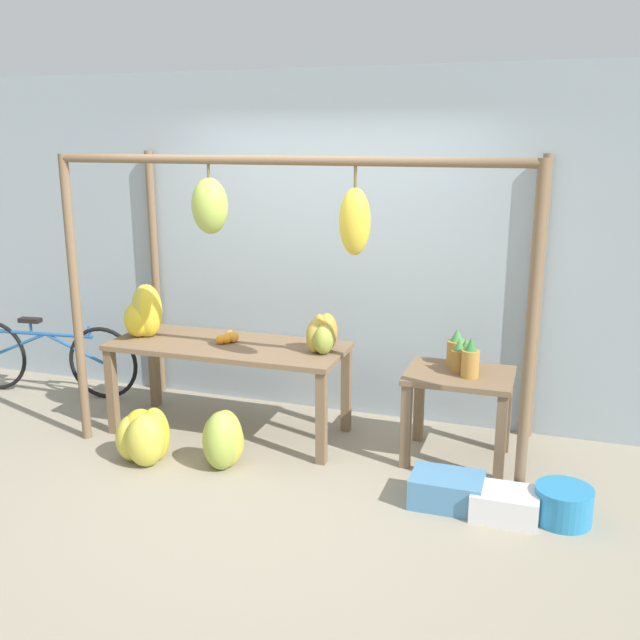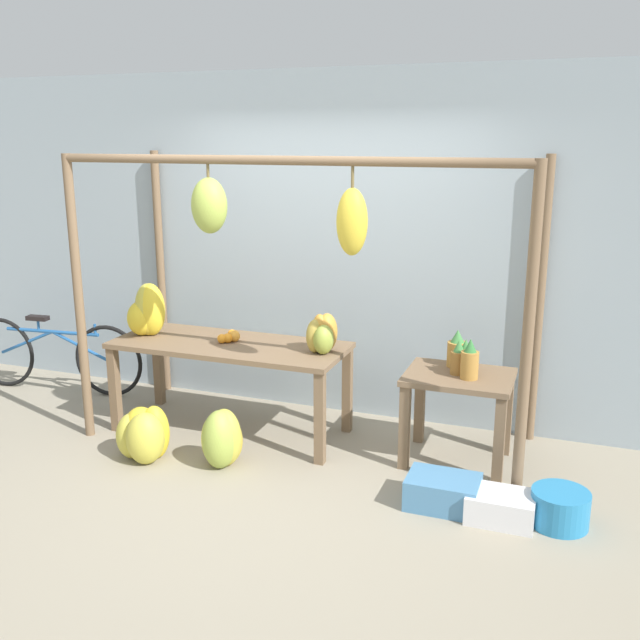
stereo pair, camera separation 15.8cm
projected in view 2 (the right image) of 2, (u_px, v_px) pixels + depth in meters
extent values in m
plane|color=gray|center=(261.00, 487.00, 4.78)|extent=(20.00, 20.00, 0.00)
cube|color=#99A8B2|center=(336.00, 247.00, 5.83)|extent=(8.00, 0.08, 2.80)
cylinder|color=brown|center=(79.00, 301.00, 5.35)|extent=(0.07, 0.07, 2.16)
cylinder|color=brown|center=(527.00, 343.00, 4.26)|extent=(0.07, 0.07, 2.16)
cylinder|color=brown|center=(161.00, 274.00, 6.37)|extent=(0.07, 0.07, 2.16)
cylinder|color=brown|center=(540.00, 303.00, 5.28)|extent=(0.07, 0.07, 2.16)
cylinder|color=brown|center=(275.00, 160.00, 4.54)|extent=(3.26, 0.06, 0.06)
cylinder|color=brown|center=(208.00, 171.00, 4.72)|extent=(0.02, 0.02, 0.09)
ellipsoid|color=#9EB247|center=(209.00, 206.00, 4.78)|extent=(0.25, 0.22, 0.37)
cylinder|color=brown|center=(353.00, 177.00, 4.39)|extent=(0.02, 0.02, 0.13)
ellipsoid|color=gold|center=(352.00, 222.00, 4.46)|extent=(0.20, 0.18, 0.42)
cube|color=brown|center=(229.00, 345.00, 5.52)|extent=(1.83, 0.73, 0.04)
cube|color=brown|center=(115.00, 389.00, 5.62)|extent=(0.07, 0.07, 0.69)
cube|color=brown|center=(320.00, 418.00, 5.04)|extent=(0.07, 0.07, 0.69)
cube|color=brown|center=(159.00, 366.00, 6.19)|extent=(0.07, 0.07, 0.69)
cube|color=brown|center=(347.00, 390.00, 5.61)|extent=(0.07, 0.07, 0.69)
cube|color=brown|center=(459.00, 377.00, 5.01)|extent=(0.75, 0.59, 0.04)
cube|color=brown|center=(405.00, 427.00, 4.98)|extent=(0.07, 0.07, 0.62)
cube|color=brown|center=(499.00, 440.00, 4.76)|extent=(0.07, 0.07, 0.62)
cube|color=brown|center=(420.00, 403.00, 5.42)|extent=(0.07, 0.07, 0.62)
cube|color=brown|center=(507.00, 414.00, 5.21)|extent=(0.07, 0.07, 0.62)
ellipsoid|color=yellow|center=(151.00, 309.00, 5.68)|extent=(0.25, 0.23, 0.42)
ellipsoid|color=gold|center=(149.00, 309.00, 5.69)|extent=(0.27, 0.26, 0.42)
ellipsoid|color=yellow|center=(142.00, 318.00, 5.70)|extent=(0.23, 0.26, 0.28)
ellipsoid|color=gold|center=(148.00, 315.00, 5.69)|extent=(0.27, 0.28, 0.34)
sphere|color=orange|center=(234.00, 336.00, 5.55)|extent=(0.08, 0.08, 0.08)
sphere|color=orange|center=(234.00, 336.00, 5.54)|extent=(0.09, 0.09, 0.09)
sphere|color=orange|center=(228.00, 338.00, 5.51)|extent=(0.07, 0.07, 0.07)
sphere|color=orange|center=(222.00, 339.00, 5.50)|extent=(0.07, 0.07, 0.07)
sphere|color=orange|center=(232.00, 334.00, 5.62)|extent=(0.08, 0.08, 0.08)
cylinder|color=olive|center=(458.00, 363.00, 5.00)|extent=(0.11, 0.11, 0.16)
cone|color=#428442|center=(459.00, 345.00, 4.97)|extent=(0.08, 0.08, 0.09)
cylinder|color=#B27F38|center=(457.00, 354.00, 5.16)|extent=(0.14, 0.14, 0.18)
cone|color=#428442|center=(458.00, 336.00, 5.13)|extent=(0.10, 0.10, 0.09)
cylinder|color=#B27F38|center=(469.00, 365.00, 4.90)|extent=(0.12, 0.12, 0.19)
cone|color=#337538|center=(471.00, 345.00, 4.86)|extent=(0.09, 0.09, 0.09)
cylinder|color=olive|center=(465.00, 363.00, 5.02)|extent=(0.13, 0.13, 0.15)
cone|color=#428442|center=(466.00, 346.00, 4.99)|extent=(0.09, 0.09, 0.10)
ellipsoid|color=yellow|center=(155.00, 432.00, 5.16)|extent=(0.27, 0.26, 0.40)
ellipsoid|color=gold|center=(153.00, 433.00, 5.22)|extent=(0.27, 0.26, 0.34)
ellipsoid|color=yellow|center=(142.00, 432.00, 5.18)|extent=(0.30, 0.27, 0.39)
ellipsoid|color=gold|center=(133.00, 435.00, 5.18)|extent=(0.29, 0.31, 0.35)
ellipsoid|color=gold|center=(145.00, 438.00, 5.08)|extent=(0.36, 0.35, 0.39)
ellipsoid|color=gold|center=(225.00, 438.00, 5.04)|extent=(0.29, 0.27, 0.43)
ellipsoid|color=gold|center=(225.00, 441.00, 5.06)|extent=(0.34, 0.35, 0.36)
ellipsoid|color=gold|center=(215.00, 440.00, 5.05)|extent=(0.26, 0.25, 0.38)
ellipsoid|color=#9EB247|center=(220.00, 439.00, 5.01)|extent=(0.29, 0.31, 0.43)
cube|color=#4C84B2|center=(443.00, 492.00, 4.51)|extent=(0.45, 0.32, 0.20)
cylinder|color=teal|center=(560.00, 508.00, 4.29)|extent=(0.35, 0.35, 0.22)
torus|color=black|center=(3.00, 352.00, 6.63)|extent=(0.66, 0.11, 0.66)
torus|color=black|center=(109.00, 361.00, 6.38)|extent=(0.66, 0.11, 0.66)
cylinder|color=#235B9E|center=(52.00, 332.00, 6.45)|extent=(0.93, 0.13, 0.03)
cylinder|color=#235B9E|center=(27.00, 342.00, 6.54)|extent=(0.56, 0.09, 0.26)
cylinder|color=#235B9E|center=(80.00, 346.00, 6.41)|extent=(0.56, 0.09, 0.26)
cylinder|color=#235B9E|center=(38.00, 325.00, 6.47)|extent=(0.02, 0.02, 0.10)
cube|color=black|center=(38.00, 318.00, 6.45)|extent=(0.21, 0.10, 0.04)
cylinder|color=#235B9E|center=(95.00, 330.00, 6.33)|extent=(0.02, 0.02, 0.10)
ellipsoid|color=#B2993D|center=(315.00, 336.00, 5.24)|extent=(0.17, 0.17, 0.25)
ellipsoid|color=#93A33D|center=(323.00, 340.00, 5.21)|extent=(0.18, 0.20, 0.22)
ellipsoid|color=gold|center=(320.00, 333.00, 5.26)|extent=(0.18, 0.18, 0.29)
ellipsoid|color=gold|center=(327.00, 332.00, 5.27)|extent=(0.21, 0.22, 0.29)
cube|color=silver|center=(501.00, 507.00, 4.35)|extent=(0.41, 0.29, 0.18)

